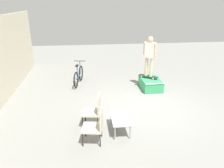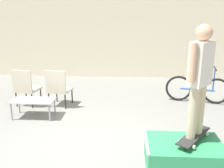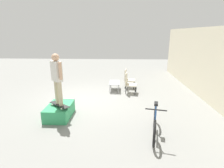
{
  "view_description": "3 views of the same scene",
  "coord_description": "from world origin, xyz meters",
  "px_view_note": "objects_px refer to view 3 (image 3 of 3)",
  "views": [
    {
      "loc": [
        -6.59,
        2.0,
        3.46
      ],
      "look_at": [
        0.24,
        1.14,
        0.84
      ],
      "focal_mm": 35.0,
      "sensor_mm": 36.0,
      "label": 1
    },
    {
      "loc": [
        0.8,
        -4.08,
        2.32
      ],
      "look_at": [
        0.5,
        0.9,
        0.88
      ],
      "focal_mm": 40.0,
      "sensor_mm": 36.0,
      "label": 2
    },
    {
      "loc": [
        7.02,
        1.33,
        2.76
      ],
      "look_at": [
        0.45,
        1.06,
        0.83
      ],
      "focal_mm": 28.0,
      "sensor_mm": 36.0,
      "label": 3
    }
  ],
  "objects_px": {
    "skate_ramp_box": "(60,111)",
    "coffee_table": "(114,83)",
    "bicycle": "(155,123)",
    "skateboard_on_ramp": "(60,105)",
    "patio_chair_left": "(128,78)",
    "patio_chair_right": "(129,82)",
    "person_skater": "(57,76)"
  },
  "relations": [
    {
      "from": "skate_ramp_box",
      "to": "patio_chair_left",
      "type": "bearing_deg",
      "value": 144.17
    },
    {
      "from": "patio_chair_left",
      "to": "coffee_table",
      "type": "bearing_deg",
      "value": 131.86
    },
    {
      "from": "skate_ramp_box",
      "to": "patio_chair_left",
      "type": "distance_m",
      "value": 4.23
    },
    {
      "from": "skate_ramp_box",
      "to": "coffee_table",
      "type": "height_order",
      "value": "skate_ramp_box"
    },
    {
      "from": "patio_chair_left",
      "to": "patio_chair_right",
      "type": "relative_size",
      "value": 1.0
    },
    {
      "from": "skate_ramp_box",
      "to": "patio_chair_right",
      "type": "bearing_deg",
      "value": 136.27
    },
    {
      "from": "coffee_table",
      "to": "person_skater",
      "type": "bearing_deg",
      "value": -28.48
    },
    {
      "from": "patio_chair_left",
      "to": "patio_chair_right",
      "type": "xyz_separation_m",
      "value": [
        0.84,
        0.0,
        0.0
      ]
    },
    {
      "from": "skateboard_on_ramp",
      "to": "person_skater",
      "type": "height_order",
      "value": "person_skater"
    },
    {
      "from": "patio_chair_right",
      "to": "bicycle",
      "type": "distance_m",
      "value": 3.62
    },
    {
      "from": "coffee_table",
      "to": "skate_ramp_box",
      "type": "bearing_deg",
      "value": -30.74
    },
    {
      "from": "skate_ramp_box",
      "to": "coffee_table",
      "type": "distance_m",
      "value": 3.48
    },
    {
      "from": "skate_ramp_box",
      "to": "bicycle",
      "type": "bearing_deg",
      "value": 71.75
    },
    {
      "from": "skate_ramp_box",
      "to": "skateboard_on_ramp",
      "type": "bearing_deg",
      "value": 27.12
    },
    {
      "from": "skate_ramp_box",
      "to": "coffee_table",
      "type": "xyz_separation_m",
      "value": [
        -2.99,
        1.78,
        0.15
      ]
    },
    {
      "from": "bicycle",
      "to": "skateboard_on_ramp",
      "type": "bearing_deg",
      "value": -94.15
    },
    {
      "from": "patio_chair_right",
      "to": "skate_ramp_box",
      "type": "bearing_deg",
      "value": 146.11
    },
    {
      "from": "person_skater",
      "to": "bicycle",
      "type": "bearing_deg",
      "value": 26.36
    },
    {
      "from": "skate_ramp_box",
      "to": "person_skater",
      "type": "height_order",
      "value": "person_skater"
    },
    {
      "from": "bicycle",
      "to": "patio_chair_left",
      "type": "bearing_deg",
      "value": -161.26
    },
    {
      "from": "skateboard_on_ramp",
      "to": "patio_chair_left",
      "type": "relative_size",
      "value": 0.82
    },
    {
      "from": "skate_ramp_box",
      "to": "patio_chair_right",
      "type": "height_order",
      "value": "patio_chair_right"
    },
    {
      "from": "coffee_table",
      "to": "patio_chair_left",
      "type": "xyz_separation_m",
      "value": [
        -0.44,
        0.7,
        0.15
      ]
    },
    {
      "from": "coffee_table",
      "to": "bicycle",
      "type": "xyz_separation_m",
      "value": [
        3.98,
        1.22,
        0.0
      ]
    },
    {
      "from": "patio_chair_left",
      "to": "patio_chair_right",
      "type": "distance_m",
      "value": 0.84
    },
    {
      "from": "skateboard_on_ramp",
      "to": "patio_chair_left",
      "type": "distance_m",
      "value": 4.3
    },
    {
      "from": "patio_chair_left",
      "to": "bicycle",
      "type": "bearing_deg",
      "value": -163.44
    },
    {
      "from": "coffee_table",
      "to": "patio_chair_right",
      "type": "relative_size",
      "value": 0.99
    },
    {
      "from": "skateboard_on_ramp",
      "to": "patio_chair_left",
      "type": "height_order",
      "value": "patio_chair_left"
    },
    {
      "from": "patio_chair_left",
      "to": "bicycle",
      "type": "xyz_separation_m",
      "value": [
        4.41,
        0.53,
        -0.15
      ]
    },
    {
      "from": "patio_chair_right",
      "to": "patio_chair_left",
      "type": "bearing_deg",
      "value": 9.84
    },
    {
      "from": "skate_ramp_box",
      "to": "patio_chair_right",
      "type": "xyz_separation_m",
      "value": [
        -2.58,
        2.47,
        0.3
      ]
    }
  ]
}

